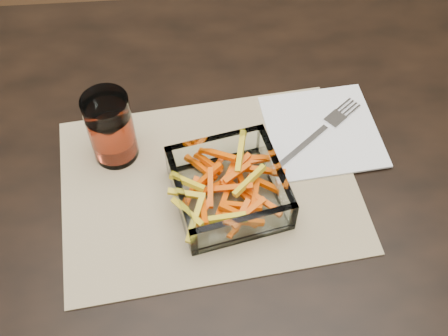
{
  "coord_description": "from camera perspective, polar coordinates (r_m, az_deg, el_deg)",
  "views": [
    {
      "loc": [
        -0.16,
        -0.49,
        1.48
      ],
      "look_at": [
        -0.12,
        -0.0,
        0.78
      ],
      "focal_mm": 45.0,
      "sensor_mm": 36.0,
      "label": 1
    }
  ],
  "objects": [
    {
      "name": "dining_table",
      "position": [
        0.96,
        7.03,
        -3.61
      ],
      "size": [
        1.6,
        0.9,
        0.75
      ],
      "color": "black",
      "rests_on": "ground"
    },
    {
      "name": "placemat",
      "position": [
        0.87,
        -1.52,
        -1.67
      ],
      "size": [
        0.48,
        0.38,
        0.0
      ],
      "primitive_type": "cube",
      "rotation": [
        0.0,
        0.0,
        0.11
      ],
      "color": "tan",
      "rests_on": "dining_table"
    },
    {
      "name": "glass_bowl",
      "position": [
        0.83,
        0.49,
        -2.2
      ],
      "size": [
        0.18,
        0.18,
        0.06
      ],
      "rotation": [
        0.0,
        0.0,
        0.21
      ],
      "color": "white",
      "rests_on": "placemat"
    },
    {
      "name": "tumbler",
      "position": [
        0.87,
        -11.39,
        3.81
      ],
      "size": [
        0.07,
        0.07,
        0.12
      ],
      "color": "white",
      "rests_on": "placemat"
    },
    {
      "name": "napkin",
      "position": [
        0.94,
        9.96,
        3.74
      ],
      "size": [
        0.2,
        0.2,
        0.0
      ],
      "primitive_type": "cube",
      "rotation": [
        0.0,
        0.0,
        0.09
      ],
      "color": "white",
      "rests_on": "placemat"
    },
    {
      "name": "fork",
      "position": [
        0.94,
        9.88,
        3.8
      ],
      "size": [
        0.16,
        0.14,
        0.0
      ],
      "rotation": [
        0.0,
        0.0,
        -0.88
      ],
      "color": "silver",
      "rests_on": "napkin"
    }
  ]
}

